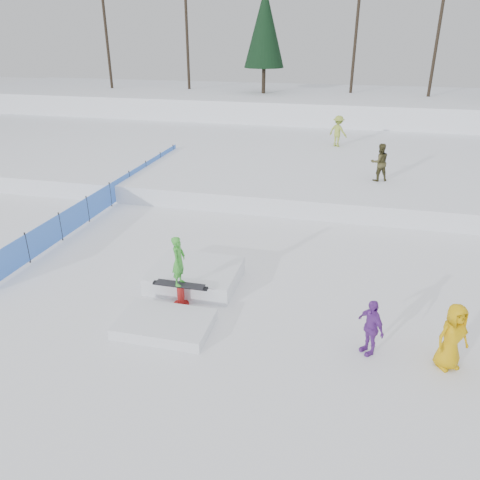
% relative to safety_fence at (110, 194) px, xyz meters
% --- Properties ---
extents(ground, '(120.00, 120.00, 0.00)m').
position_rel_safety_fence_xyz_m(ground, '(6.50, -6.60, -0.55)').
color(ground, white).
extents(snow_berm, '(60.00, 14.00, 2.40)m').
position_rel_safety_fence_xyz_m(snow_berm, '(6.50, 23.40, 0.65)').
color(snow_berm, white).
rests_on(snow_berm, ground).
extents(snow_midrise, '(50.00, 18.00, 0.80)m').
position_rel_safety_fence_xyz_m(snow_midrise, '(6.50, 9.40, -0.15)').
color(snow_midrise, white).
rests_on(snow_midrise, ground).
extents(safety_fence, '(0.05, 16.00, 1.10)m').
position_rel_safety_fence_xyz_m(safety_fence, '(0.00, 0.00, 0.00)').
color(safety_fence, '#3F75E4').
rests_on(safety_fence, ground).
extents(treeline, '(40.24, 4.22, 10.50)m').
position_rel_safety_fence_xyz_m(treeline, '(12.68, 21.68, 6.90)').
color(treeline, black).
rests_on(treeline, snow_berm).
extents(walker_olive, '(1.02, 0.92, 1.72)m').
position_rel_safety_fence_xyz_m(walker_olive, '(11.41, 4.10, 1.11)').
color(walker_olive, '#3C371C').
rests_on(walker_olive, snow_midrise).
extents(walker_ygreen, '(1.34, 1.17, 1.80)m').
position_rel_safety_fence_xyz_m(walker_ygreen, '(9.21, 10.78, 1.15)').
color(walker_ygreen, '#95A93A').
rests_on(walker_ygreen, snow_midrise).
extents(spectator_purple, '(0.81, 0.88, 1.45)m').
position_rel_safety_fence_xyz_m(spectator_purple, '(11.00, -7.94, 0.17)').
color(spectator_purple, purple).
rests_on(spectator_purple, ground).
extents(spectator_yellow, '(0.95, 0.85, 1.64)m').
position_rel_safety_fence_xyz_m(spectator_yellow, '(12.78, -8.03, 0.27)').
color(spectator_yellow, '#CE9B08').
rests_on(spectator_yellow, ground).
extents(jib_rail_feature, '(2.60, 4.40, 2.11)m').
position_rel_safety_fence_xyz_m(jib_rail_feature, '(5.87, -6.43, -0.25)').
color(jib_rail_feature, white).
rests_on(jib_rail_feature, ground).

